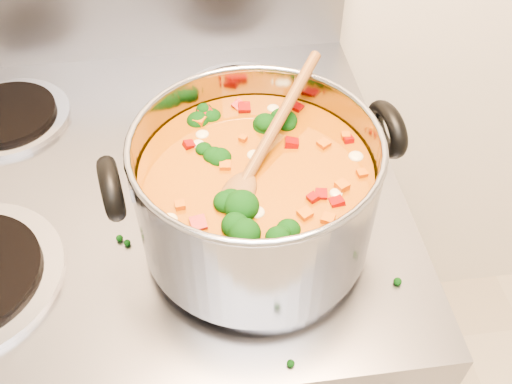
# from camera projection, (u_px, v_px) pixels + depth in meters

# --- Properties ---
(electric_range) EXTENTS (0.77, 0.69, 1.08)m
(electric_range) POSITION_uv_depth(u_px,v_px,m) (162.00, 335.00, 1.14)
(electric_range) COLOR gray
(electric_range) RESTS_ON ground
(stockpot) EXTENTS (0.34, 0.28, 0.17)m
(stockpot) POSITION_uv_depth(u_px,v_px,m) (256.00, 192.00, 0.66)
(stockpot) COLOR #93939A
(stockpot) RESTS_ON electric_range
(wooden_spoon) EXTENTS (0.16, 0.21, 0.07)m
(wooden_spoon) POSITION_uv_depth(u_px,v_px,m) (259.00, 155.00, 0.63)
(wooden_spoon) COLOR brown
(wooden_spoon) RESTS_ON stockpot
(cooktop_crumbs) EXTENTS (0.32, 0.24, 0.01)m
(cooktop_crumbs) POSITION_uv_depth(u_px,v_px,m) (295.00, 289.00, 0.67)
(cooktop_crumbs) COLOR black
(cooktop_crumbs) RESTS_ON electric_range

